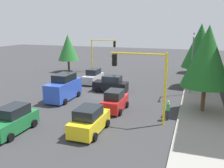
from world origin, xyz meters
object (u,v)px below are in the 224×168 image
at_px(tree_roadside_near, 207,56).
at_px(tree_roadside_far, 196,47).
at_px(car_red, 115,101).
at_px(delivery_van_blue, 64,88).
at_px(tree_roadside_mid, 200,46).
at_px(street_lamp_curbside, 192,57).
at_px(car_green, 13,120).
at_px(traffic_signal_far_right, 102,49).
at_px(tree_opposite_side, 68,48).
at_px(car_yellow, 89,121).
at_px(car_black, 111,84).
at_px(car_silver, 93,77).
at_px(pedestrian_crossing, 168,110).
at_px(traffic_signal_near_left, 143,73).

bearing_deg(tree_roadside_near, tree_roadside_far, -177.14).
relative_size(tree_roadside_near, car_red, 2.15).
bearing_deg(tree_roadside_far, delivery_van_blue, -32.26).
distance_m(tree_roadside_mid, car_red, 14.77).
height_order(street_lamp_curbside, tree_roadside_far, street_lamp_curbside).
distance_m(delivery_van_blue, car_green, 8.48).
height_order(traffic_signal_far_right, tree_roadside_mid, tree_roadside_mid).
height_order(tree_opposite_side, car_yellow, tree_opposite_side).
bearing_deg(traffic_signal_far_right, car_yellow, 19.31).
bearing_deg(tree_roadside_near, car_black, -111.25).
bearing_deg(tree_roadside_far, car_yellow, -14.46).
height_order(tree_roadside_near, car_yellow, tree_roadside_near).
distance_m(tree_roadside_far, car_green, 31.78).
bearing_deg(car_silver, tree_opposite_side, -131.66).
bearing_deg(pedestrian_crossing, car_silver, -132.22).
bearing_deg(pedestrian_crossing, car_black, -132.41).
bearing_deg(car_green, tree_roadside_far, 156.83).
bearing_deg(pedestrian_crossing, delivery_van_blue, -101.32).
bearing_deg(traffic_signal_far_right, pedestrian_crossing, 35.37).
xyz_separation_m(tree_roadside_far, car_red, (22.12, -6.73, -3.37)).
bearing_deg(tree_opposite_side, car_silver, 48.34).
height_order(tree_roadside_mid, tree_roadside_far, tree_roadside_mid).
bearing_deg(pedestrian_crossing, car_yellow, -50.14).
height_order(street_lamp_curbside, tree_roadside_near, tree_roadside_near).
height_order(car_green, car_silver, same).
xyz_separation_m(delivery_van_blue, car_red, (1.51, 6.28, -0.39)).
height_order(tree_roadside_far, delivery_van_blue, tree_roadside_far).
xyz_separation_m(car_black, car_silver, (-3.37, -3.77, -0.00)).
bearing_deg(tree_roadside_mid, traffic_signal_near_left, -17.03).
relative_size(street_lamp_curbside, tree_opposite_side, 1.11).
xyz_separation_m(car_red, car_green, (6.94, -5.71, 0.00)).
distance_m(traffic_signal_far_right, car_green, 25.38).
bearing_deg(tree_roadside_mid, tree_roadside_far, -177.14).
relative_size(traffic_signal_near_left, tree_roadside_far, 0.89).
relative_size(car_green, car_silver, 1.05).
xyz_separation_m(tree_roadside_near, pedestrian_crossing, (2.86, -2.78, -4.25)).
bearing_deg(delivery_van_blue, traffic_signal_near_left, 69.80).
height_order(traffic_signal_near_left, car_silver, traffic_signal_near_left).
distance_m(traffic_signal_near_left, tree_roadside_mid, 14.69).
bearing_deg(tree_roadside_far, car_green, -23.17).
bearing_deg(street_lamp_curbside, car_black, -79.84).
bearing_deg(tree_roadside_near, traffic_signal_far_right, -134.71).
height_order(street_lamp_curbside, delivery_van_blue, street_lamp_curbside).
bearing_deg(car_yellow, traffic_signal_near_left, 135.00).
bearing_deg(tree_roadside_mid, car_yellow, -23.58).
bearing_deg(delivery_van_blue, car_black, 141.05).
distance_m(traffic_signal_far_right, car_yellow, 24.80).
bearing_deg(car_green, tree_roadside_near, 123.99).
distance_m(tree_roadside_near, delivery_van_blue, 14.55).
xyz_separation_m(tree_opposite_side, pedestrian_crossing, (16.86, 18.72, -3.21)).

